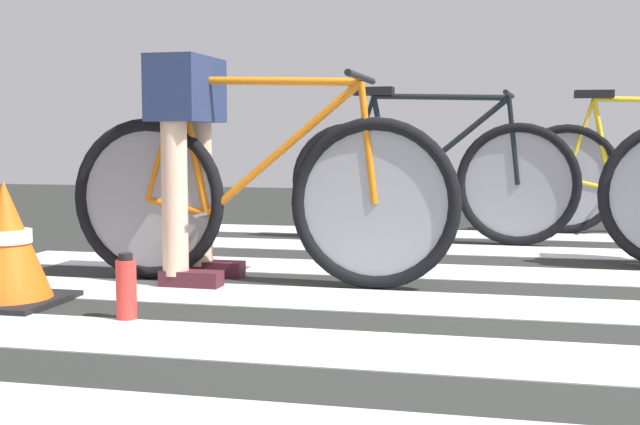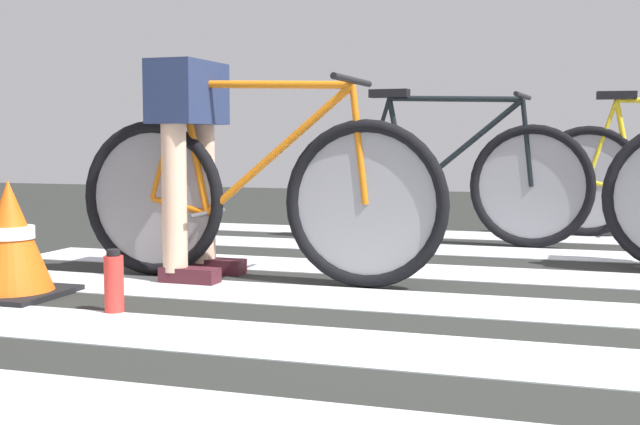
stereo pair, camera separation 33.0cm
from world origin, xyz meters
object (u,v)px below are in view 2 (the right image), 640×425
(bicycle_1_of_4, at_px, (253,195))
(bicycle_3_of_4, at_px, (444,180))
(traffic_cone, at_px, (10,241))
(cyclist_1_of_4, at_px, (190,139))
(water_bottle, at_px, (114,283))

(bicycle_1_of_4, bearing_deg, bicycle_3_of_4, 70.47)
(traffic_cone, bearing_deg, cyclist_1_of_4, 51.97)
(bicycle_1_of_4, xyz_separation_m, traffic_cone, (-0.80, -0.62, -0.16))
(bicycle_3_of_4, distance_m, traffic_cone, 2.60)
(bicycle_3_of_4, relative_size, traffic_cone, 3.68)
(cyclist_1_of_4, height_order, bicycle_3_of_4, cyclist_1_of_4)
(cyclist_1_of_4, bearing_deg, traffic_cone, -126.90)
(water_bottle, xyz_separation_m, traffic_cone, (-0.57, 0.16, 0.11))
(cyclist_1_of_4, xyz_separation_m, traffic_cone, (-0.49, -0.63, -0.41))
(bicycle_1_of_4, height_order, bicycle_3_of_4, same)
(bicycle_1_of_4, height_order, cyclist_1_of_4, cyclist_1_of_4)
(cyclist_1_of_4, bearing_deg, bicycle_1_of_4, 0.00)
(water_bottle, bearing_deg, bicycle_3_of_4, 70.66)
(bicycle_1_of_4, relative_size, water_bottle, 7.42)
(bicycle_1_of_4, xyz_separation_m, bicycle_3_of_4, (0.59, 1.57, 0.00))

